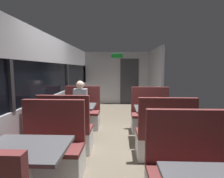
% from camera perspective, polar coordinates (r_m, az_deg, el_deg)
% --- Properties ---
extents(ground_plane, '(3.30, 9.20, 0.02)m').
position_cam_1_polar(ground_plane, '(4.21, 0.72, -15.59)').
color(ground_plane, '#665B4C').
extents(carriage_window_panel_left, '(0.09, 8.48, 2.30)m').
position_cam_1_polar(carriage_window_panel_left, '(4.23, -19.32, -0.19)').
color(carriage_window_panel_left, '#B2B2B7').
rests_on(carriage_window_panel_left, ground_plane).
extents(carriage_end_bulkhead, '(2.90, 0.11, 2.30)m').
position_cam_1_polar(carriage_end_bulkhead, '(8.11, 1.98, 3.35)').
color(carriage_end_bulkhead, '#B2B2B7').
rests_on(carriage_end_bulkhead, ground_plane).
extents(carriage_aisle_panel_right, '(0.08, 2.40, 2.30)m').
position_cam_1_polar(carriage_aisle_panel_right, '(7.04, 13.32, 2.82)').
color(carriage_aisle_panel_right, '#B2B2B7').
rests_on(carriage_aisle_panel_right, ground_plane).
extents(dining_table_near_window, '(0.90, 0.70, 0.74)m').
position_cam_1_polar(dining_table_near_window, '(2.27, -25.51, -18.33)').
color(dining_table_near_window, '#9E9EA3').
rests_on(dining_table_near_window, ground_plane).
extents(bench_near_window_facing_entry, '(0.95, 0.50, 1.10)m').
position_cam_1_polar(bench_near_window_facing_entry, '(2.97, -18.60, -18.54)').
color(bench_near_window_facing_entry, silver).
rests_on(bench_near_window_facing_entry, ground_plane).
extents(dining_table_mid_window, '(0.90, 0.70, 0.74)m').
position_cam_1_polar(dining_table_mid_window, '(4.23, -11.53, -6.40)').
color(dining_table_mid_window, '#9E9EA3').
rests_on(dining_table_mid_window, ground_plane).
extents(bench_mid_window_facing_end, '(0.95, 0.50, 1.10)m').
position_cam_1_polar(bench_mid_window_facing_end, '(3.66, -14.10, -13.55)').
color(bench_mid_window_facing_end, silver).
rests_on(bench_mid_window_facing_end, ground_plane).
extents(bench_mid_window_facing_entry, '(0.95, 0.50, 1.10)m').
position_cam_1_polar(bench_mid_window_facing_entry, '(4.96, -9.50, -8.15)').
color(bench_mid_window_facing_entry, silver).
rests_on(bench_mid_window_facing_entry, ground_plane).
extents(dining_table_rear_aisle, '(0.90, 0.70, 0.74)m').
position_cam_1_polar(dining_table_rear_aisle, '(3.99, 13.76, -7.22)').
color(dining_table_rear_aisle, '#9E9EA3').
rests_on(dining_table_rear_aisle, ground_plane).
extents(bench_rear_aisle_facing_end, '(0.95, 0.50, 1.10)m').
position_cam_1_polar(bench_rear_aisle_facing_end, '(3.43, 16.00, -15.01)').
color(bench_rear_aisle_facing_end, silver).
rests_on(bench_rear_aisle_facing_end, ground_plane).
extents(bench_rear_aisle_facing_entry, '(0.95, 0.50, 1.10)m').
position_cam_1_polar(bench_rear_aisle_facing_entry, '(4.73, 11.97, -8.92)').
color(bench_rear_aisle_facing_entry, silver).
rests_on(bench_rear_aisle_facing_entry, ground_plane).
extents(seated_passenger, '(0.47, 0.55, 1.26)m').
position_cam_1_polar(seated_passenger, '(4.84, -9.72, -5.97)').
color(seated_passenger, '#26262D').
rests_on(seated_passenger, ground_plane).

